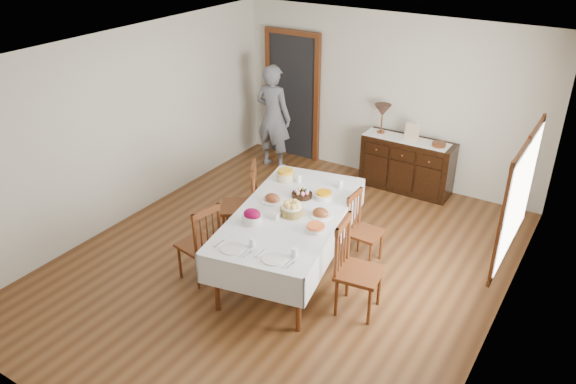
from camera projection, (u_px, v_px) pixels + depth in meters
The scene contains 26 objects.
ground at pixel (284, 263), 7.00m from camera, with size 6.00×6.00×0.00m, color brown.
room_shell at pixel (292, 127), 6.63m from camera, with size 5.02×6.02×2.65m.
dining_table at pixel (290, 219), 6.55m from camera, with size 1.62×2.53×0.81m.
chair_left_near at pixel (201, 242), 6.49m from camera, with size 0.48×0.48×0.99m.
chair_left_far at pixel (243, 203), 7.24m from camera, with size 0.63×0.63×1.09m.
chair_right_near at pixel (355, 267), 5.96m from camera, with size 0.51×0.51×1.09m.
chair_right_far at pixel (362, 228), 6.84m from camera, with size 0.39×0.39×0.92m.
sideboard at pixel (407, 165), 8.61m from camera, with size 1.38×0.51×0.83m.
person at pixel (273, 114), 9.16m from camera, with size 0.58×0.37×1.86m, color slate.
bread_basket at pixel (292, 208), 6.41m from camera, with size 0.27×0.27×0.17m.
egg_basket at pixel (302, 194), 6.83m from camera, with size 0.25×0.25×0.10m.
ham_platter_a at pixel (272, 199), 6.73m from camera, with size 0.28×0.28×0.11m.
ham_platter_b at pixel (321, 213), 6.42m from camera, with size 0.26×0.26×0.11m.
beet_bowl at pixel (252, 217), 6.26m from camera, with size 0.22×0.22×0.17m.
carrot_bowl at pixel (324, 195), 6.79m from camera, with size 0.22×0.22×0.09m.
pineapple_bowl at pixel (285, 175), 7.23m from camera, with size 0.23×0.23×0.14m.
casserole_dish at pixel (316, 228), 6.12m from camera, with size 0.22×0.22×0.07m.
butter_dish at pixel (273, 215), 6.37m from camera, with size 0.15×0.12×0.07m.
setting_left at pixel (239, 246), 5.82m from camera, with size 0.44×0.31×0.10m.
setting_right at pixel (280, 256), 5.65m from camera, with size 0.44×0.31×0.10m.
glass_far_a at pixel (299, 179), 7.17m from camera, with size 0.06×0.06×0.10m.
glass_far_b at pixel (340, 184), 7.04m from camera, with size 0.07×0.07×0.10m.
runner at pixel (406, 139), 8.41m from camera, with size 1.30×0.35×0.01m.
table_lamp at pixel (383, 111), 8.49m from camera, with size 0.26×0.26×0.46m.
picture_frame at pixel (412, 133), 8.28m from camera, with size 0.22×0.08×0.28m.
deco_bowl at pixel (439, 145), 8.17m from camera, with size 0.20×0.20×0.06m.
Camera 1 is at (3.14, -4.89, 4.01)m, focal length 35.00 mm.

